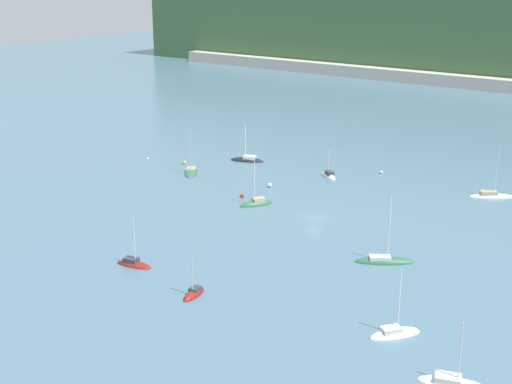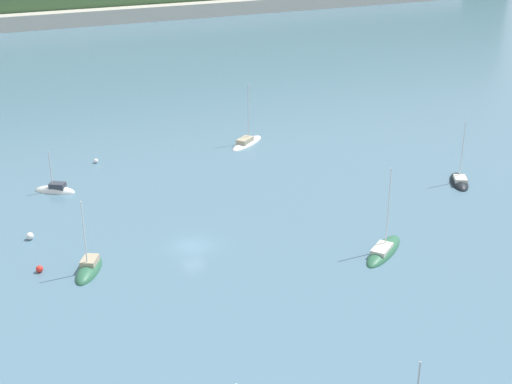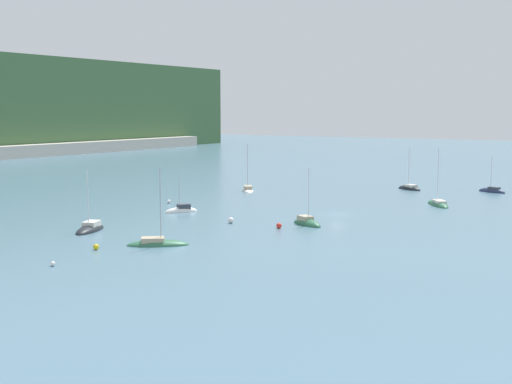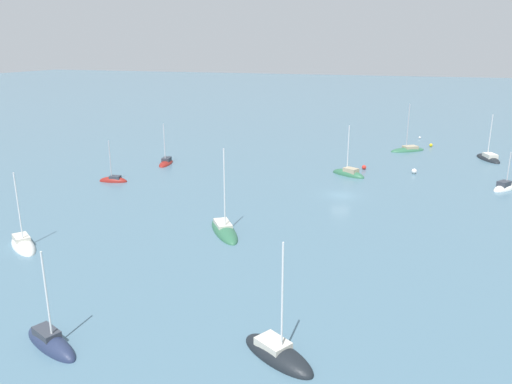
{
  "view_description": "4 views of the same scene",
  "coord_description": "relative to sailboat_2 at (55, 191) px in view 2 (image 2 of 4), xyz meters",
  "views": [
    {
      "loc": [
        62.97,
        -100.02,
        41.72
      ],
      "look_at": [
        -12.21,
        -0.79,
        2.5
      ],
      "focal_mm": 50.0,
      "sensor_mm": 36.0,
      "label": 1
    },
    {
      "loc": [
        -24.6,
        -69.61,
        37.93
      ],
      "look_at": [
        9.9,
        3.82,
        3.56
      ],
      "focal_mm": 50.0,
      "sensor_mm": 36.0,
      "label": 2
    },
    {
      "loc": [
        -104.73,
        -48.49,
        16.95
      ],
      "look_at": [
        0.96,
        16.18,
        2.56
      ],
      "focal_mm": 50.0,
      "sensor_mm": 36.0,
      "label": 3
    },
    {
      "loc": [
        70.22,
        10.5,
        21.25
      ],
      "look_at": [
        6.27,
        -11.03,
        1.23
      ],
      "focal_mm": 35.0,
      "sensor_mm": 36.0,
      "label": 4
    }
  ],
  "objects": [
    {
      "name": "sailboat_2",
      "position": [
        0.0,
        0.0,
        0.0
      ],
      "size": [
        5.78,
        4.79,
        6.62
      ],
      "rotation": [
        0.0,
        0.0,
        2.54
      ],
      "color": "white",
      "rests_on": "ground_plane"
    },
    {
      "name": "sailboat_7",
      "position": [
        31.99,
        7.05,
        0.02
      ],
      "size": [
        8.24,
        6.89,
        10.47
      ],
      "rotation": [
        0.0,
        0.0,
        0.63
      ],
      "color": "white",
      "rests_on": "ground_plane"
    },
    {
      "name": "mooring_buoy_2",
      "position": [
        -5.76,
        -21.93,
        0.28
      ],
      "size": [
        0.78,
        0.78,
        0.78
      ],
      "color": "red",
      "rests_on": "ground_plane"
    },
    {
      "name": "mooring_buoy_1",
      "position": [
        -5.43,
        -13.44,
        0.33
      ],
      "size": [
        0.88,
        0.88,
        0.88
      ],
      "color": "white",
      "rests_on": "ground_plane"
    },
    {
      "name": "shore_town_strip",
      "position": [
        11.33,
        129.02,
        2.11
      ],
      "size": [
        330.96,
        6.0,
        4.45
      ],
      "color": "beige",
      "rests_on": "ground_plane"
    },
    {
      "name": "mooring_buoy_4",
      "position": [
        7.69,
        8.73,
        0.22
      ],
      "size": [
        0.67,
        0.67,
        0.67
      ],
      "color": "white",
      "rests_on": "ground_plane"
    },
    {
      "name": "ground_plane",
      "position": [
        11.33,
        -23.21,
        -0.11
      ],
      "size": [
        600.0,
        600.0,
        0.0
      ],
      "primitive_type": "plane",
      "color": "slate"
    },
    {
      "name": "sailboat_6",
      "position": [
        30.48,
        -33.86,
        -0.03
      ],
      "size": [
        8.55,
        7.05,
        10.95
      ],
      "rotation": [
        0.0,
        0.0,
        0.62
      ],
      "color": "#2D6647",
      "rests_on": "ground_plane"
    },
    {
      "name": "sailboat_9",
      "position": [
        -0.87,
        -23.92,
        -0.0
      ],
      "size": [
        5.11,
        6.69,
        9.32
      ],
      "rotation": [
        0.0,
        0.0,
        4.2
      ],
      "color": "#2D6647",
      "rests_on": "ground_plane"
    },
    {
      "name": "sailboat_10",
      "position": [
        52.09,
        -21.0,
        -0.03
      ],
      "size": [
        5.37,
        6.86,
        9.75
      ],
      "rotation": [
        0.0,
        0.0,
        1.04
      ],
      "color": "black",
      "rests_on": "ground_plane"
    }
  ]
}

